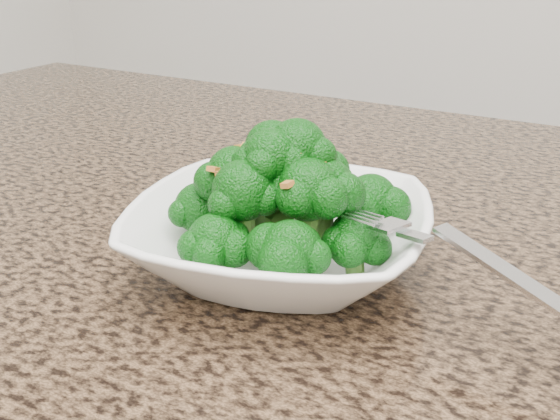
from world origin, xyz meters
The scene contains 5 objects.
granite_counter centered at (0.00, 0.30, 0.89)m, with size 1.64×1.04×0.03m, color brown.
bowl centered at (-0.01, 0.28, 0.93)m, with size 0.22×0.22×0.05m, color white.
broccoli_pile centered at (-0.01, 0.28, 0.99)m, with size 0.20×0.20×0.08m, color #094F0A, non-canonical shape.
garlic_topping centered at (-0.01, 0.28, 1.03)m, with size 0.12×0.12×0.01m, color #C87930, non-canonical shape.
fork centered at (0.10, 0.26, 0.96)m, with size 0.19×0.03×0.01m, color silver, non-canonical shape.
Camera 1 is at (0.23, -0.13, 1.14)m, focal length 45.00 mm.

